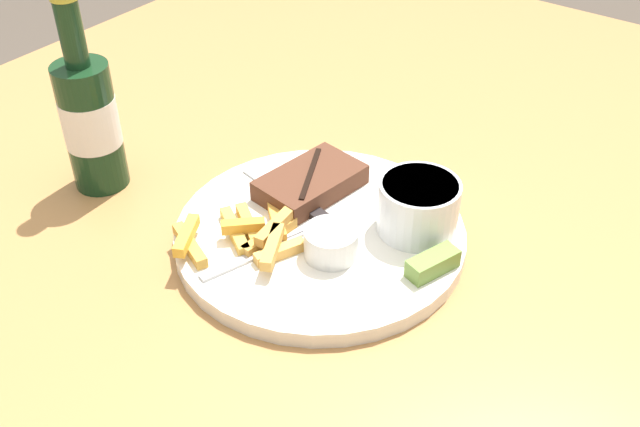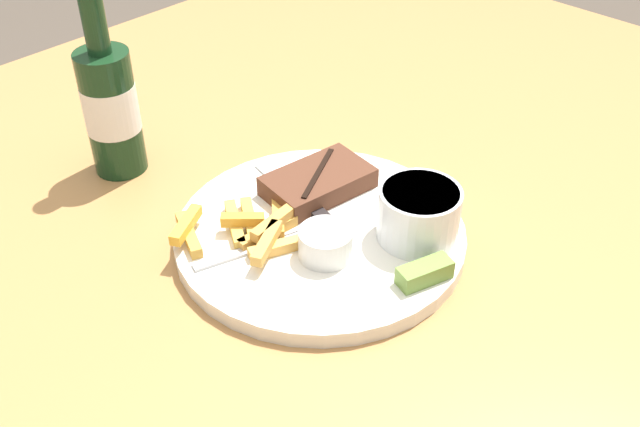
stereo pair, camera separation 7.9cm
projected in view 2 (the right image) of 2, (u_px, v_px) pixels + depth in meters
The scene contains 10 objects.
dining_table at pixel (320, 283), 0.86m from camera, with size 1.58×1.30×0.77m.
dinner_plate at pixel (320, 235), 0.81m from camera, with size 0.31×0.31×0.02m.
steak_portion at pixel (318, 182), 0.86m from camera, with size 0.13×0.09×0.03m.
fries_pile at pixel (247, 228), 0.79m from camera, with size 0.14×0.13×0.02m.
coleslaw_cup at pixel (419, 211), 0.78m from camera, with size 0.09×0.09×0.06m.
dipping_sauce_cup at pixel (326, 242), 0.76m from camera, with size 0.06×0.06×0.03m.
pickle_spear at pixel (425, 273), 0.74m from camera, with size 0.06×0.04×0.02m.
fork_utensil at pixel (249, 250), 0.78m from camera, with size 0.13×0.05×0.00m.
knife_utensil at pixel (307, 204), 0.84m from camera, with size 0.05×0.16×0.01m.
beer_bottle at pixel (110, 104), 0.88m from camera, with size 0.06×0.06×0.25m.
Camera 2 is at (-0.46, -0.44, 1.29)m, focal length 42.00 mm.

